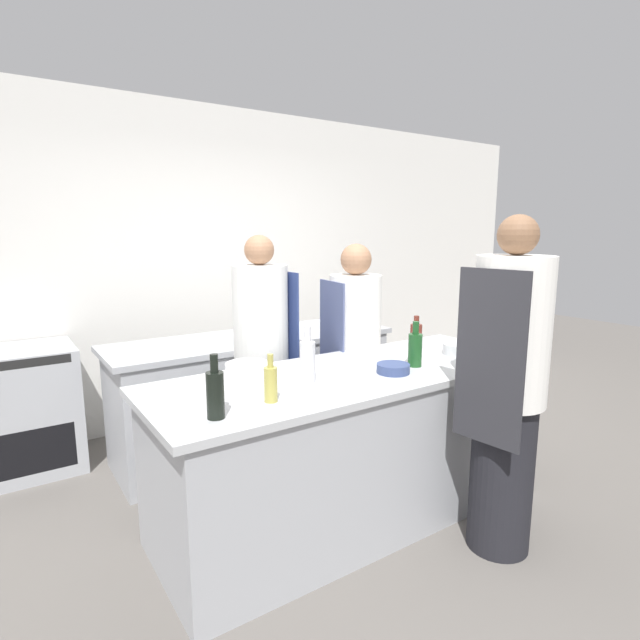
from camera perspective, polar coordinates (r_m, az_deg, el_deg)
name	(u,v)px	position (r m, az deg, el deg)	size (l,w,h in m)	color
ground_plane	(352,514)	(3.30, 3.65, -21.25)	(16.00, 16.00, 0.00)	#605B56
wall_back	(211,266)	(4.69, -12.32, 6.09)	(8.00, 0.06, 2.80)	silver
prep_counter	(353,444)	(3.08, 3.75, -13.98)	(2.41, 0.88, 0.91)	#A8AAAF
pass_counter	(255,392)	(4.01, -7.40, -8.20)	(2.22, 0.70, 0.91)	#A8AAAF
oven_range	(21,411)	(4.19, -30.97, -8.92)	(0.74, 0.61, 0.90)	#A8AAAF
chef_at_prep_near	(507,390)	(2.81, 20.58, -7.47)	(0.42, 0.40, 1.80)	black
chef_at_stove	(262,360)	(3.44, -6.65, -4.58)	(0.38, 0.37, 1.69)	black
chef_at_pass_far	(354,358)	(3.62, 3.95, -4.34)	(0.40, 0.38, 1.63)	black
bottle_olive_oil	(271,383)	(2.40, -5.65, -7.16)	(0.06, 0.06, 0.23)	#B2A84C
bottle_vinegar	(307,360)	(2.68, -1.44, -4.59)	(0.08, 0.08, 0.31)	silver
bottle_wine	(215,393)	(2.23, -11.88, -8.17)	(0.08, 0.08, 0.29)	black
bottle_cooking_oil	(416,334)	(3.57, 10.92, -1.61)	(0.08, 0.08, 0.22)	#5B2319
bottle_sauce	(415,349)	(3.05, 10.82, -3.22)	(0.08, 0.08, 0.27)	#19471E
bowl_mixing_large	(393,368)	(2.91, 8.36, -5.49)	(0.19, 0.19, 0.05)	navy
bowl_prep_small	(458,349)	(3.41, 15.47, -3.24)	(0.19, 0.19, 0.07)	#B7BABC
bowl_ceramic_blue	(247,370)	(2.81, -8.30, -5.72)	(0.24, 0.24, 0.08)	white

